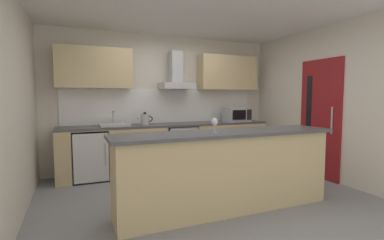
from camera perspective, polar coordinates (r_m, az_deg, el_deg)
ground at (r=4.25m, az=2.02°, el=-14.81°), size 5.52×4.51×0.02m
ceiling at (r=4.18m, az=2.13°, el=21.36°), size 5.52×4.51×0.02m
wall_back at (r=5.70m, az=-5.66°, el=3.57°), size 5.52×0.12×2.60m
wall_left at (r=3.69m, az=-32.69°, el=2.25°), size 0.12×4.51×2.60m
wall_right at (r=5.41m, az=24.95°, el=3.10°), size 0.12×4.51×2.60m
backsplash_tile at (r=5.64m, az=-5.43°, el=2.85°), size 3.84×0.02×0.66m
counter_back at (r=5.43m, az=-4.39°, el=-5.51°), size 3.97×0.60×0.90m
counter_island at (r=3.59m, az=6.97°, el=-10.06°), size 2.84×0.64×0.99m
upper_cabinets at (r=5.51m, az=-4.99°, el=9.89°), size 3.92×0.32×0.70m
side_door at (r=5.36m, az=24.42°, el=0.18°), size 0.08×0.85×2.05m
oven at (r=5.45m, az=-2.65°, el=-5.34°), size 0.60×0.62×0.80m
refrigerator at (r=5.14m, az=-19.85°, el=-6.64°), size 0.58×0.60×0.85m
microwave at (r=5.92m, az=9.06°, el=1.15°), size 0.50×0.38×0.30m
sink at (r=5.12m, az=-15.42°, el=-0.87°), size 0.50×0.40×0.26m
kettle at (r=5.16m, az=-9.48°, el=0.14°), size 0.29×0.15×0.24m
range_hood at (r=5.51m, az=-3.18°, el=8.62°), size 0.62×0.45×0.72m
wine_glass at (r=3.32m, az=4.59°, el=-0.52°), size 0.08×0.08×0.18m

